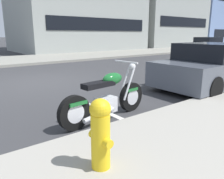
% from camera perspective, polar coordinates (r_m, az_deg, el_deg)
% --- Properties ---
extents(ground_plane, '(260.00, 260.00, 0.00)m').
position_cam_1_polar(ground_plane, '(8.28, -17.76, 1.72)').
color(ground_plane, '#333335').
extents(sidewalk_far_curb, '(120.00, 5.00, 0.14)m').
position_cam_1_polar(sidewalk_far_curb, '(20.91, 7.24, 9.43)').
color(sidewalk_far_curb, gray).
rests_on(sidewalk_far_curb, ground).
extents(parking_stall_stripe, '(0.12, 2.20, 0.01)m').
position_cam_1_polar(parking_stall_stripe, '(4.83, -0.77, -6.04)').
color(parking_stall_stripe, silver).
rests_on(parking_stall_stripe, ground).
extents(parked_motorcycle, '(2.13, 0.63, 1.11)m').
position_cam_1_polar(parked_motorcycle, '(4.40, -1.33, -2.25)').
color(parked_motorcycle, black).
rests_on(parked_motorcycle, ground).
extents(parked_car_behind_motorcycle, '(4.09, 1.94, 1.38)m').
position_cam_1_polar(parked_car_behind_motorcycle, '(7.77, 24.02, 5.25)').
color(parked_car_behind_motorcycle, '#4C515B').
rests_on(parked_car_behind_motorcycle, ground).
extents(car_opposite_curb, '(4.50, 1.83, 1.39)m').
position_cam_1_polar(car_opposite_curb, '(23.62, 23.23, 10.39)').
color(car_opposite_curb, gray).
rests_on(car_opposite_curb, ground).
extents(fire_hydrant, '(0.24, 0.36, 0.83)m').
position_cam_1_polar(fire_hydrant, '(2.57, -2.94, -10.73)').
color(fire_hydrant, gold).
rests_on(fire_hydrant, sidewalk_near_curb).
extents(townhouse_far_uphill, '(16.00, 11.59, 8.13)m').
position_cam_1_polar(townhouse_far_uphill, '(44.71, 22.35, 15.98)').
color(townhouse_far_uphill, '#6B84B2').
rests_on(townhouse_far_uphill, ground).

